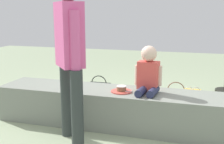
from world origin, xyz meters
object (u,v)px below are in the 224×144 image
Objects in this scene: gift_bag at (192,103)px; cake_box_white at (190,96)px; handbag_brown_canvas at (176,98)px; water_bottle_far_side at (133,104)px; adult_standing at (70,45)px; cake_plate at (121,90)px; water_bottle_near_gift at (71,93)px; handbag_black_leather at (99,90)px; child_seated at (148,72)px.

gift_bag reaches higher than cake_box_white.
water_bottle_far_side is at bearing -142.10° from handbag_brown_canvas.
adult_standing is 4.67× the size of handbag_brown_canvas.
cake_plate reaches higher than water_bottle_near_gift.
water_bottle_near_gift is at bearing 174.16° from gift_bag.
handbag_black_leather is at bearing 29.01° from water_bottle_near_gift.
child_seated reaches higher than water_bottle_near_gift.
water_bottle_near_gift is 0.73× the size of handbag_brown_canvas.
water_bottle_far_side is (0.03, 0.49, -0.31)m from cake_plate.
cake_box_white is (0.42, 1.14, -0.55)m from child_seated.
cake_plate is 1.19m from water_bottle_near_gift.
handbag_brown_canvas reaches higher than water_bottle_far_side.
handbag_brown_canvas is (0.51, 0.86, -0.30)m from cake_plate.
adult_standing is 2.15m from cake_box_white.
adult_standing reaches higher than handbag_brown_canvas.
cake_plate is (-0.27, -0.06, -0.19)m from child_seated.
adult_standing is at bearing -139.58° from child_seated.
cake_box_white is 0.39m from handbag_brown_canvas.
cake_plate reaches higher than handbag_black_leather.
child_seated reaches higher than cake_box_white.
cake_plate is 1.43m from cake_box_white.
adult_standing is 1.64m from gift_bag.
water_bottle_far_side is 0.71m from handbag_black_leather.
gift_bag is 0.40m from handbag_brown_canvas.
water_bottle_near_gift is 1.68m from cake_box_white.
adult_standing is at bearing -122.84° from handbag_brown_canvas.
gift_bag is 1.12× the size of handbag_brown_canvas.
adult_standing reaches higher than water_bottle_far_side.
child_seated is 0.87m from adult_standing.
child_seated is at bearing 40.42° from adult_standing.
water_bottle_far_side is (0.38, 0.96, -0.82)m from adult_standing.
handbag_black_leather is (-0.59, 0.40, 0.02)m from water_bottle_far_side.
cake_box_white is 1.29m from handbag_black_leather.
adult_standing is 1.32m from water_bottle_far_side.
gift_bag is 0.68m from cake_box_white.
gift_bag is at bearing -5.84° from water_bottle_near_gift.
gift_bag is 1.54× the size of water_bottle_near_gift.
cake_plate is (0.35, 0.47, -0.51)m from adult_standing.
water_bottle_far_side is at bearing -132.85° from cake_box_white.
handbag_black_leather is at bearing 98.68° from adult_standing.
handbag_brown_canvas is (1.42, 0.17, 0.00)m from water_bottle_near_gift.
handbag_black_leather is (0.35, 0.19, 0.01)m from water_bottle_near_gift.
child_seated reaches higher than cake_plate.
adult_standing reaches higher than handbag_black_leather.
child_seated reaches higher than handbag_brown_canvas.
child_seated is at bearing -110.20° from cake_box_white.
water_bottle_near_gift is at bearing 151.51° from child_seated.
child_seated is 0.32× the size of adult_standing.
cake_plate is 0.69× the size of handbag_brown_canvas.
handbag_black_leather is at bearing 122.23° from cake_plate.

